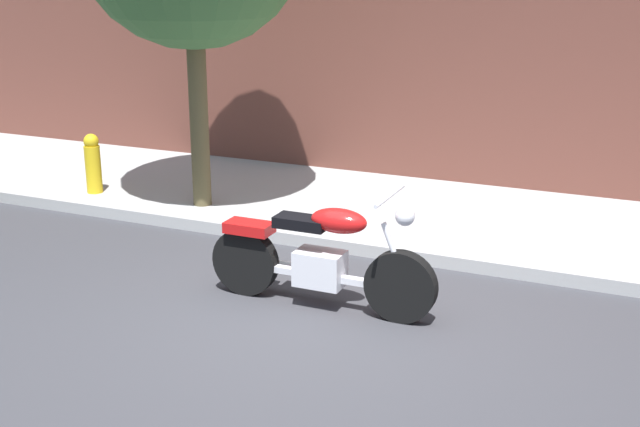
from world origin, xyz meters
TOP-DOWN VIEW (x-y plane):
  - ground_plane at (0.00, 0.00)m, footprint 60.00×60.00m
  - sidewalk at (0.00, 3.15)m, footprint 24.19×2.87m
  - motorcycle at (-0.07, 0.35)m, footprint 2.17×0.70m
  - fire_hydrant at (-4.05, 2.22)m, footprint 0.20×0.20m

SIDE VIEW (x-z plane):
  - ground_plane at x=0.00m, z-range 0.00..0.00m
  - sidewalk at x=0.00m, z-range 0.00..0.14m
  - fire_hydrant at x=-4.05m, z-range 0.00..0.91m
  - motorcycle at x=-0.07m, z-range -0.11..1.03m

